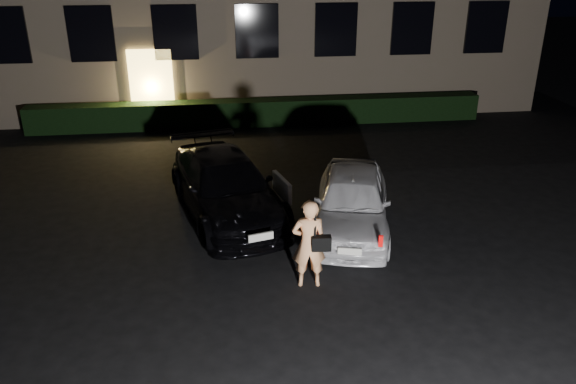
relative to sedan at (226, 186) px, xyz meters
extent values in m
plane|color=black|center=(1.28, -3.67, -0.66)|extent=(80.00, 80.00, 0.00)
cube|color=#FFD562|center=(-2.22, 7.27, 0.59)|extent=(1.40, 0.10, 2.50)
cube|color=black|center=(-6.52, 7.27, 2.34)|extent=(1.40, 0.10, 1.70)
cube|color=black|center=(-3.92, 7.27, 2.34)|extent=(1.40, 0.10, 1.70)
cube|color=black|center=(-1.32, 7.27, 2.34)|extent=(1.40, 0.10, 1.70)
cube|color=black|center=(1.28, 7.27, 2.34)|extent=(1.40, 0.10, 1.70)
cube|color=black|center=(3.88, 7.27, 2.34)|extent=(1.40, 0.10, 1.70)
cube|color=black|center=(6.48, 7.27, 2.34)|extent=(1.40, 0.10, 1.70)
cube|color=black|center=(9.08, 7.27, 2.34)|extent=(1.40, 0.10, 1.70)
cube|color=black|center=(1.28, 6.83, -0.24)|extent=(15.00, 0.70, 0.85)
imported|color=black|center=(0.00, 0.00, 0.00)|extent=(2.91, 4.86, 1.32)
cube|color=white|center=(1.17, -0.57, 0.16)|extent=(0.31, 0.94, 0.44)
cube|color=silver|center=(0.57, -2.28, -0.08)|extent=(0.48, 0.16, 0.15)
imported|color=white|center=(2.57, -1.07, -0.02)|extent=(2.40, 4.04, 1.29)
cube|color=red|center=(1.61, -2.68, 0.04)|extent=(0.09, 0.07, 0.21)
cube|color=red|center=(2.65, -2.95, 0.04)|extent=(0.09, 0.07, 0.21)
cube|color=silver|center=(2.12, -2.86, -0.17)|extent=(0.43, 0.14, 0.13)
imported|color=#FFAF73|center=(1.34, -3.08, 0.15)|extent=(0.62, 0.43, 1.63)
cube|color=black|center=(1.53, -3.20, 0.21)|extent=(0.34, 0.17, 0.26)
cube|color=black|center=(1.42, -3.16, 0.58)|extent=(0.04, 0.06, 0.51)
camera|label=1|loc=(-0.08, -11.42, 4.78)|focal=35.00mm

